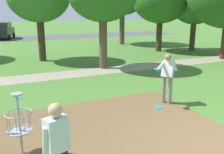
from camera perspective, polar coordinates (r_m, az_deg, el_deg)
name	(u,v)px	position (r m, az deg, el deg)	size (l,w,h in m)	color
dirt_tee_pad	(96,132)	(6.70, -3.68, -12.32)	(6.65, 4.52, 0.01)	brown
disc_golf_basket	(16,122)	(5.83, -20.76, -9.44)	(0.98, 0.58, 1.39)	#9E9EA3
player_foreground_watching	(167,75)	(8.56, 12.39, 0.42)	(1.13, 0.58, 1.71)	slate
player_throwing	(57,148)	(4.20, -12.21, -15.32)	(0.50, 0.44, 1.71)	#232328
frisbee_by_tee	(165,80)	(11.72, 11.94, -0.65)	(0.23, 0.23, 0.02)	#E53D99
frisbee_mid_grass	(159,107)	(8.41, 10.48, -6.73)	(0.24, 0.24, 0.02)	#1E93DB
frisbee_far_right	(19,98)	(9.70, -20.24, -4.49)	(0.24, 0.24, 0.02)	#1E93DB
tree_near_left	(195,5)	(20.91, 18.22, 15.22)	(3.51, 3.51, 5.01)	#4C3823
parking_lot_strip	(37,38)	(31.26, -16.64, 8.49)	(36.00, 6.00, 0.01)	#4C4C51
parked_car_center_left	(3,31)	(30.98, -23.42, 9.56)	(2.77, 4.51, 1.84)	black
gravel_path	(93,72)	(13.10, -4.31, 1.21)	(40.00, 1.55, 0.00)	gray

